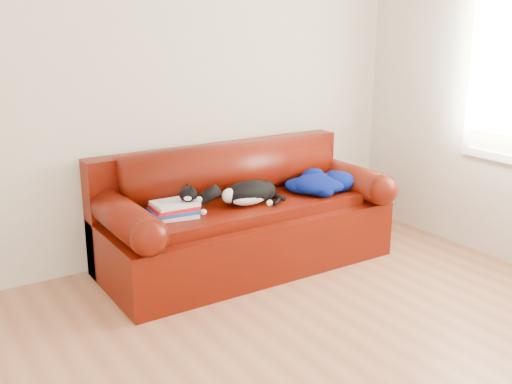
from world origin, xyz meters
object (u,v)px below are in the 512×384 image
Objects in this scene: sofa_base at (245,234)px; cat at (249,193)px; blanket at (320,183)px; book_stack at (174,209)px.

sofa_base is 0.36m from cat.
sofa_base is 4.15× the size of blanket.
blanket is at bearing -2.65° from book_stack.
cat reaches higher than blanket.
book_stack is 1.19m from blanket.
blanket is (0.63, -0.01, -0.01)m from cat.
book_stack is at bearing 177.35° from blanket.
sofa_base is 0.67m from book_stack.
book_stack is at bearing -177.71° from cat.
book_stack is 0.60× the size of cat.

